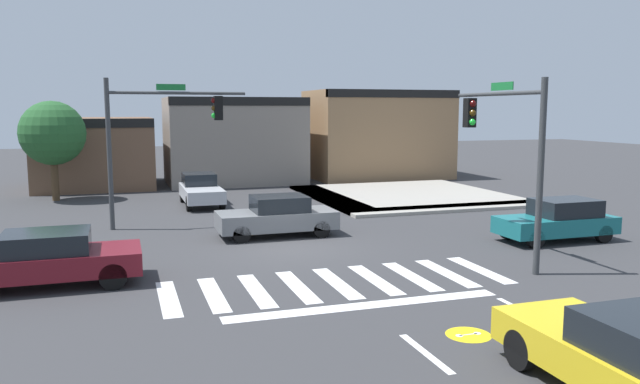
% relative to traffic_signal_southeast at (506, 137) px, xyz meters
% --- Properties ---
extents(ground_plane, '(120.00, 120.00, 0.00)m').
position_rel_traffic_signal_southeast_xyz_m(ground_plane, '(-5.58, 3.74, -3.76)').
color(ground_plane, '#353538').
extents(crosswalk_near, '(9.18, 3.04, 0.01)m').
position_rel_traffic_signal_southeast_xyz_m(crosswalk_near, '(-5.58, -0.76, -3.75)').
color(crosswalk_near, silver).
rests_on(crosswalk_near, ground_plane).
extents(bike_detector_marking, '(0.94, 0.94, 0.01)m').
position_rel_traffic_signal_southeast_xyz_m(bike_detector_marking, '(-4.30, -5.17, -3.75)').
color(bike_detector_marking, yellow).
rests_on(bike_detector_marking, ground_plane).
extents(curb_corner_northeast, '(10.00, 10.60, 0.15)m').
position_rel_traffic_signal_southeast_xyz_m(curb_corner_northeast, '(2.91, 13.16, -3.68)').
color(curb_corner_northeast, '#9E998E').
rests_on(curb_corner_northeast, ground_plane).
extents(storefront_row, '(25.67, 7.02, 5.80)m').
position_rel_traffic_signal_southeast_xyz_m(storefront_row, '(-2.30, 22.81, -1.14)').
color(storefront_row, brown).
rests_on(storefront_row, ground_plane).
extents(traffic_signal_southeast, '(0.32, 4.42, 5.43)m').
position_rel_traffic_signal_southeast_xyz_m(traffic_signal_southeast, '(0.00, 0.00, 0.00)').
color(traffic_signal_southeast, '#383A3D').
rests_on(traffic_signal_southeast, ground_plane).
extents(traffic_signal_northwest, '(5.31, 0.32, 5.74)m').
position_rel_traffic_signal_southeast_xyz_m(traffic_signal_northwest, '(-9.43, 8.81, 0.17)').
color(traffic_signal_northwest, '#383A3D').
rests_on(traffic_signal_northwest, ground_plane).
extents(car_yellow, '(1.84, 4.78, 1.49)m').
position_rel_traffic_signal_southeast_xyz_m(car_yellow, '(-3.51, -8.66, -3.00)').
color(car_yellow, gold).
rests_on(car_yellow, ground_plane).
extents(car_gray, '(4.26, 1.82, 1.47)m').
position_rel_traffic_signal_southeast_xyz_m(car_gray, '(-5.58, 5.73, -3.03)').
color(car_gray, slate).
rests_on(car_gray, ground_plane).
extents(car_teal, '(4.12, 1.73, 1.46)m').
position_rel_traffic_signal_southeast_xyz_m(car_teal, '(3.57, 1.86, -3.02)').
color(car_teal, '#196B70').
rests_on(car_teal, ground_plane).
extents(car_maroon, '(4.58, 1.93, 1.44)m').
position_rel_traffic_signal_southeast_xyz_m(car_maroon, '(-12.80, 1.30, -3.02)').
color(car_maroon, maroon).
rests_on(car_maroon, ground_plane).
extents(car_silver, '(1.72, 4.22, 1.48)m').
position_rel_traffic_signal_southeast_xyz_m(car_silver, '(-7.29, 13.94, -3.02)').
color(car_silver, '#B7BABF').
rests_on(car_silver, ground_plane).
extents(roadside_tree, '(3.21, 3.21, 5.00)m').
position_rel_traffic_signal_southeast_xyz_m(roadside_tree, '(-14.08, 17.74, -0.38)').
color(roadside_tree, '#4C3823').
rests_on(roadside_tree, ground_plane).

